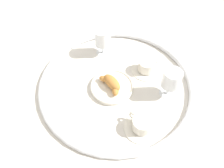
{
  "coord_description": "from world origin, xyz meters",
  "views": [
    {
      "loc": [
        -0.57,
        0.15,
        0.76
      ],
      "look_at": [
        -0.02,
        0.02,
        0.03
      ],
      "focal_mm": 33.69,
      "sensor_mm": 36.0,
      "label": 1
    }
  ],
  "objects_px": {
    "coffee_cup_far": "(141,125)",
    "folded_napkin": "(75,107)",
    "croissant_large": "(111,83)",
    "juice_glass_left": "(102,39)",
    "pastry_plate": "(112,87)",
    "juice_glass_right": "(171,80)",
    "coffee_cup_near": "(146,67)"
  },
  "relations": [
    {
      "from": "croissant_large",
      "to": "folded_napkin",
      "type": "distance_m",
      "value": 0.19
    },
    {
      "from": "coffee_cup_far",
      "to": "juice_glass_left",
      "type": "height_order",
      "value": "juice_glass_left"
    },
    {
      "from": "pastry_plate",
      "to": "coffee_cup_near",
      "type": "height_order",
      "value": "coffee_cup_near"
    },
    {
      "from": "pastry_plate",
      "to": "juice_glass_right",
      "type": "xyz_separation_m",
      "value": [
        -0.08,
        -0.23,
        0.08
      ]
    },
    {
      "from": "juice_glass_right",
      "to": "folded_napkin",
      "type": "distance_m",
      "value": 0.42
    },
    {
      "from": "juice_glass_left",
      "to": "coffee_cup_near",
      "type": "bearing_deg",
      "value": -133.2
    },
    {
      "from": "coffee_cup_far",
      "to": "juice_glass_left",
      "type": "relative_size",
      "value": 0.97
    },
    {
      "from": "coffee_cup_near",
      "to": "pastry_plate",
      "type": "bearing_deg",
      "value": 110.21
    },
    {
      "from": "folded_napkin",
      "to": "croissant_large",
      "type": "bearing_deg",
      "value": -70.39
    },
    {
      "from": "juice_glass_left",
      "to": "juice_glass_right",
      "type": "xyz_separation_m",
      "value": [
        -0.31,
        -0.23,
        0.0
      ]
    },
    {
      "from": "croissant_large",
      "to": "coffee_cup_far",
      "type": "relative_size",
      "value": 0.92
    },
    {
      "from": "pastry_plate",
      "to": "coffee_cup_far",
      "type": "height_order",
      "value": "coffee_cup_far"
    },
    {
      "from": "croissant_large",
      "to": "coffee_cup_near",
      "type": "height_order",
      "value": "croissant_large"
    },
    {
      "from": "juice_glass_left",
      "to": "pastry_plate",
      "type": "bearing_deg",
      "value": 178.98
    },
    {
      "from": "pastry_plate",
      "to": "folded_napkin",
      "type": "distance_m",
      "value": 0.19
    },
    {
      "from": "juice_glass_right",
      "to": "folded_napkin",
      "type": "bearing_deg",
      "value": 87.53
    },
    {
      "from": "coffee_cup_far",
      "to": "juice_glass_right",
      "type": "relative_size",
      "value": 0.97
    },
    {
      "from": "pastry_plate",
      "to": "juice_glass_left",
      "type": "bearing_deg",
      "value": -1.02
    },
    {
      "from": "coffee_cup_far",
      "to": "folded_napkin",
      "type": "xyz_separation_m",
      "value": [
        0.15,
        0.24,
        -0.02
      ]
    },
    {
      "from": "coffee_cup_near",
      "to": "folded_napkin",
      "type": "relative_size",
      "value": 1.24
    },
    {
      "from": "coffee_cup_near",
      "to": "juice_glass_left",
      "type": "relative_size",
      "value": 0.97
    },
    {
      "from": "coffee_cup_near",
      "to": "coffee_cup_far",
      "type": "distance_m",
      "value": 0.3
    },
    {
      "from": "coffee_cup_far",
      "to": "juice_glass_right",
      "type": "bearing_deg",
      "value": -50.15
    },
    {
      "from": "pastry_plate",
      "to": "folded_napkin",
      "type": "relative_size",
      "value": 1.75
    },
    {
      "from": "coffee_cup_near",
      "to": "juice_glass_left",
      "type": "xyz_separation_m",
      "value": [
        0.17,
        0.18,
        0.07
      ]
    },
    {
      "from": "folded_napkin",
      "to": "juice_glass_right",
      "type": "bearing_deg",
      "value": -92.47
    },
    {
      "from": "coffee_cup_near",
      "to": "folded_napkin",
      "type": "bearing_deg",
      "value": 109.95
    },
    {
      "from": "croissant_large",
      "to": "juice_glass_left",
      "type": "height_order",
      "value": "juice_glass_left"
    },
    {
      "from": "croissant_large",
      "to": "coffee_cup_far",
      "type": "xyz_separation_m",
      "value": [
        -0.21,
        -0.07,
        -0.01
      ]
    },
    {
      "from": "pastry_plate",
      "to": "folded_napkin",
      "type": "bearing_deg",
      "value": 109.68
    },
    {
      "from": "coffee_cup_near",
      "to": "juice_glass_right",
      "type": "bearing_deg",
      "value": -161.72
    },
    {
      "from": "croissant_large",
      "to": "coffee_cup_far",
      "type": "bearing_deg",
      "value": -161.75
    }
  ]
}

